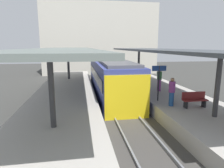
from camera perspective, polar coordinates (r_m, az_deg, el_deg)
name	(u,v)px	position (r m, az deg, el deg)	size (l,w,h in m)	color
ground_plane	(118,109)	(13.92, 1.92, -7.29)	(80.00, 80.00, 0.00)	#383835
platform_left	(63,105)	(13.58, -14.09, -5.89)	(4.40, 28.00, 1.00)	#ADA8A0
platform_right	(169,100)	(14.97, 16.39, -4.43)	(4.40, 28.00, 1.00)	#ADA8A0
track_ballast	(118,107)	(13.89, 1.92, -6.89)	(3.20, 28.00, 0.20)	#423F3D
rail_near_side	(108,106)	(13.72, -1.04, -6.37)	(0.08, 28.00, 0.14)	slate
rail_far_side	(128,105)	(14.00, 4.83, -6.06)	(0.08, 28.00, 0.14)	slate
commuter_train	(110,77)	(17.10, -0.50, 2.12)	(2.78, 12.68, 3.10)	#38428C
canopy_left	(63,50)	(14.41, -14.32, 9.63)	(4.18, 21.00, 3.23)	#333335
canopy_right	(163,51)	(15.73, 14.86, 9.41)	(4.18, 21.00, 3.15)	#333335
platform_bench	(194,99)	(11.81, 23.05, -4.12)	(1.40, 0.41, 0.86)	black
platform_sign	(159,75)	(12.28, 13.62, 2.53)	(0.90, 0.08, 2.21)	#262628
passenger_near_bench	(130,72)	(19.30, 5.41, 3.49)	(0.36, 0.36, 1.67)	maroon
passenger_mid_platform	(159,80)	(15.15, 13.74, 1.27)	(0.36, 0.36, 1.71)	#7A337A
passenger_far_end	(172,91)	(11.57, 17.17, -2.09)	(0.36, 0.36, 1.63)	navy
station_building_backdrop	(100,40)	(33.15, -3.65, 12.92)	(18.00, 6.00, 11.00)	beige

